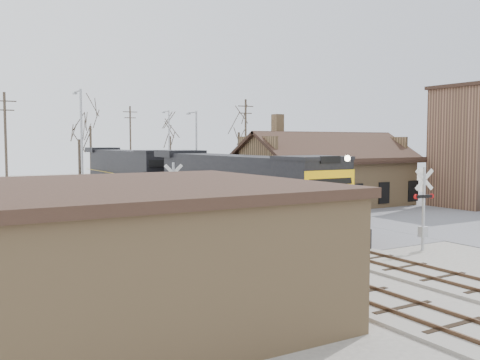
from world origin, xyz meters
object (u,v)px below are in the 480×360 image
object	(u,v)px
locomotive_lead	(242,188)
locomotive_trailing	(131,171)
depot	(325,178)
signal_tower	(473,147)

from	to	relation	value
locomotive_lead	locomotive_trailing	xyz separation A→B (m)	(0.00, 22.17, -0.00)
depot	signal_tower	xyz separation A→B (m)	(10.40, -7.00, 2.67)
depot	locomotive_trailing	bearing A→B (deg)	126.60
signal_tower	locomotive_trailing	bearing A→B (deg)	134.04
locomotive_lead	depot	bearing A→B (deg)	26.70
signal_tower	locomotive_lead	size ratio (longest dim) A/B	0.47
depot	locomotive_trailing	size ratio (longest dim) A/B	0.69
depot	locomotive_lead	xyz separation A→B (m)	(-11.99, -6.03, 0.15)
depot	signal_tower	size ratio (longest dim) A/B	1.48
signal_tower	locomotive_lead	world-z (taller)	signal_tower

